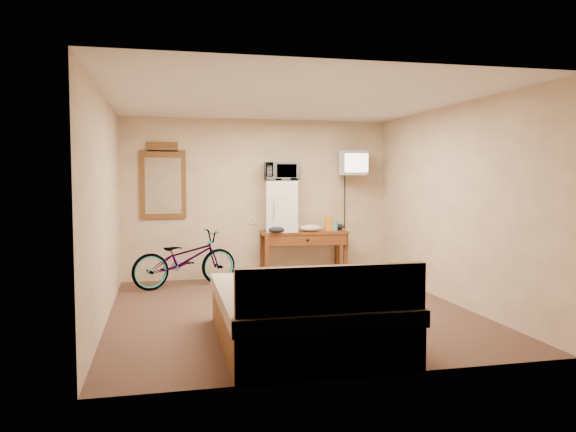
% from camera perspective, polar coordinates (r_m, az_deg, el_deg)
% --- Properties ---
extents(room, '(4.60, 4.64, 2.50)m').
position_cam_1_polar(room, '(6.65, 0.20, 0.98)').
color(room, '#492F24').
rests_on(room, ground).
extents(desk, '(1.39, 0.64, 0.75)m').
position_cam_1_polar(desk, '(8.80, 1.66, -2.33)').
color(desk, brown).
rests_on(desk, floor).
extents(mini_fridge, '(0.56, 0.54, 0.79)m').
position_cam_1_polar(mini_fridge, '(8.72, -0.63, 1.01)').
color(mini_fridge, white).
rests_on(mini_fridge, desk).
extents(microwave, '(0.56, 0.41, 0.29)m').
position_cam_1_polar(microwave, '(8.71, -0.63, 4.55)').
color(microwave, white).
rests_on(microwave, mini_fridge).
extents(snack_bag, '(0.12, 0.07, 0.22)m').
position_cam_1_polar(snack_bag, '(8.85, 4.20, -0.80)').
color(snack_bag, orange).
rests_on(snack_bag, desk).
extents(blue_cup, '(0.09, 0.09, 0.15)m').
position_cam_1_polar(blue_cup, '(8.88, 4.79, -1.01)').
color(blue_cup, '#41A1DF').
rests_on(blue_cup, desk).
extents(cloth_cream, '(0.35, 0.27, 0.11)m').
position_cam_1_polar(cloth_cream, '(8.73, 2.30, -1.23)').
color(cloth_cream, white).
rests_on(cloth_cream, desk).
extents(cloth_dark_a, '(0.25, 0.19, 0.09)m').
position_cam_1_polar(cloth_dark_a, '(8.52, -1.18, -1.40)').
color(cloth_dark_a, black).
rests_on(cloth_dark_a, desk).
extents(cloth_dark_b, '(0.22, 0.18, 0.10)m').
position_cam_1_polar(cloth_dark_b, '(9.04, 5.02, -1.08)').
color(cloth_dark_b, black).
rests_on(cloth_dark_b, desk).
extents(crt_television, '(0.52, 0.61, 0.38)m').
position_cam_1_polar(crt_television, '(9.00, 6.57, 5.35)').
color(crt_television, black).
rests_on(crt_television, room).
extents(wall_mirror, '(0.68, 0.04, 1.16)m').
position_cam_1_polar(wall_mirror, '(8.74, -12.57, 3.43)').
color(wall_mirror, brown).
rests_on(wall_mirror, room).
extents(bicycle, '(1.65, 0.98, 0.82)m').
position_cam_1_polar(bicycle, '(8.29, -10.42, -4.32)').
color(bicycle, black).
rests_on(bicycle, floor).
extents(bed, '(1.63, 2.15, 0.90)m').
position_cam_1_polar(bed, '(5.42, 1.68, -9.95)').
color(bed, brown).
rests_on(bed, floor).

